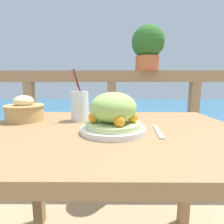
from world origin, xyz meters
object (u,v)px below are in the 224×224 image
salad_plate (113,115)px  potted_plant (148,46)px  bread_basket (24,110)px  drink_glass (80,106)px

salad_plate → potted_plant: size_ratio=0.70×
bread_basket → potted_plant: 1.02m
drink_glass → potted_plant: 0.84m
bread_basket → potted_plant: (0.71, 0.61, 0.42)m
potted_plant → salad_plate: bearing=-108.6°
salad_plate → drink_glass: size_ratio=0.99×
salad_plate → bread_basket: salad_plate is taller
salad_plate → drink_glass: (-0.16, 0.20, 0.01)m
drink_glass → potted_plant: size_ratio=0.71×
bread_basket → potted_plant: size_ratio=0.52×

